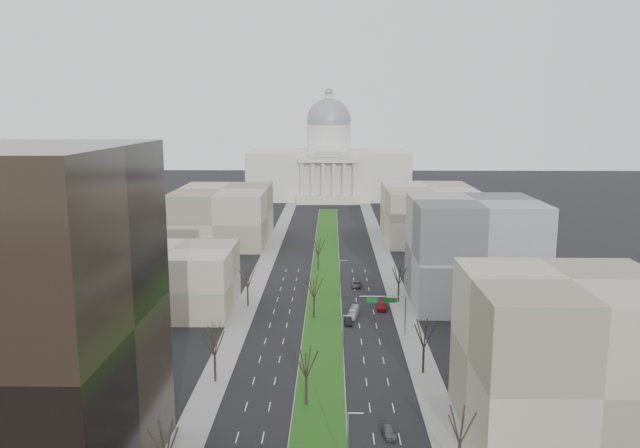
# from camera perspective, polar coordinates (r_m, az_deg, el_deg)

# --- Properties ---
(ground) EXTENTS (600.00, 600.00, 0.00)m
(ground) POSITION_cam_1_polar(r_m,az_deg,el_deg) (172.77, 0.50, -4.33)
(ground) COLOR black
(ground) RESTS_ON ground
(median) EXTENTS (8.00, 222.03, 0.20)m
(median) POSITION_cam_1_polar(r_m,az_deg,el_deg) (171.77, 0.49, -4.39)
(median) COLOR #999993
(median) RESTS_ON ground
(sidewalk_left) EXTENTS (5.00, 330.00, 0.15)m
(sidewalk_left) POSITION_cam_1_polar(r_m,az_deg,el_deg) (149.92, -6.36, -6.65)
(sidewalk_left) COLOR gray
(sidewalk_left) RESTS_ON ground
(sidewalk_right) EXTENTS (5.00, 330.00, 0.15)m
(sidewalk_right) POSITION_cam_1_polar(r_m,az_deg,el_deg) (149.51, 7.16, -6.72)
(sidewalk_right) COLOR gray
(sidewalk_right) RESTS_ON ground
(capitol) EXTENTS (80.00, 46.00, 55.00)m
(capitol) POSITION_cam_1_polar(r_m,az_deg,el_deg) (317.95, 0.80, 5.35)
(capitol) COLOR beige
(capitol) RESTS_ON ground
(building_beige_left) EXTENTS (26.00, 22.00, 14.00)m
(building_beige_left) POSITION_cam_1_polar(r_m,az_deg,el_deg) (141.48, -13.20, -4.98)
(building_beige_left) COLOR tan
(building_beige_left) RESTS_ON ground
(building_tan_right) EXTENTS (26.00, 24.00, 22.00)m
(building_tan_right) POSITION_cam_1_polar(r_m,az_deg,el_deg) (91.13, 21.53, -11.40)
(building_tan_right) COLOR gray
(building_tan_right) RESTS_ON ground
(building_grey_right) EXTENTS (28.00, 26.00, 24.00)m
(building_grey_right) POSITION_cam_1_polar(r_m,az_deg,el_deg) (146.31, 13.83, -2.49)
(building_grey_right) COLOR #5C5E61
(building_grey_right) RESTS_ON ground
(building_far_left) EXTENTS (30.00, 40.00, 18.00)m
(building_far_left) POSITION_cam_1_polar(r_m,az_deg,el_deg) (213.24, -8.83, 0.82)
(building_far_left) COLOR gray
(building_far_left) RESTS_ON ground
(building_far_right) EXTENTS (30.00, 40.00, 18.00)m
(building_far_right) POSITION_cam_1_polar(r_m,az_deg,el_deg) (217.54, 9.89, 0.97)
(building_far_right) COLOR tan
(building_far_right) RESTS_ON ground
(tree_left_near) EXTENTS (5.10, 5.10, 9.18)m
(tree_left_near) POSITION_cam_1_polar(r_m,az_deg,el_deg) (77.28, -13.97, -18.61)
(tree_left_near) COLOR black
(tree_left_near) RESTS_ON ground
(tree_left_mid) EXTENTS (5.40, 5.40, 9.72)m
(tree_left_mid) POSITION_cam_1_polar(r_m,az_deg,el_deg) (103.70, -9.65, -10.52)
(tree_left_mid) COLOR black
(tree_left_mid) RESTS_ON ground
(tree_left_far) EXTENTS (5.28, 5.28, 9.50)m
(tree_left_far) POSITION_cam_1_polar(r_m,az_deg,el_deg) (141.35, -6.65, -4.85)
(tree_left_far) COLOR black
(tree_left_far) RESTS_ON ground
(tree_right_near) EXTENTS (5.16, 5.16, 9.29)m
(tree_right_near) POSITION_cam_1_polar(r_m,az_deg,el_deg) (79.89, 12.73, -17.47)
(tree_right_near) COLOR black
(tree_right_near) RESTS_ON ground
(tree_right_mid) EXTENTS (5.52, 5.52, 9.94)m
(tree_right_mid) POSITION_cam_1_polar(r_m,az_deg,el_deg) (106.77, 9.50, -9.81)
(tree_right_mid) COLOR black
(tree_right_mid) RESTS_ON ground
(tree_right_far) EXTENTS (5.04, 5.04, 9.07)m
(tree_right_far) POSITION_cam_1_polar(r_m,az_deg,el_deg) (144.85, 7.22, -4.62)
(tree_right_far) COLOR black
(tree_right_far) RESTS_ON ground
(tree_median_a) EXTENTS (5.40, 5.40, 9.72)m
(tree_median_a) POSITION_cam_1_polar(r_m,az_deg,el_deg) (94.61, -1.28, -12.46)
(tree_median_a) COLOR black
(tree_median_a) RESTS_ON ground
(tree_median_b) EXTENTS (5.40, 5.40, 9.72)m
(tree_median_b) POSITION_cam_1_polar(r_m,az_deg,el_deg) (132.38, -0.56, -5.76)
(tree_median_b) COLOR black
(tree_median_b) RESTS_ON ground
(tree_median_c) EXTENTS (5.40, 5.40, 9.72)m
(tree_median_c) POSITION_cam_1_polar(r_m,az_deg,el_deg) (171.17, -0.17, -2.06)
(tree_median_c) COLOR black
(tree_median_c) RESTS_ON ground
(streetlamp_median_a) EXTENTS (1.90, 0.20, 9.16)m
(streetlamp_median_a) POSITION_cam_1_polar(r_m,az_deg,el_deg) (77.57, 2.60, -19.70)
(streetlamp_median_a) COLOR gray
(streetlamp_median_a) RESTS_ON ground
(streetlamp_median_b) EXTENTS (1.90, 0.20, 9.16)m
(streetlamp_median_b) POSITION_cam_1_polar(r_m,az_deg,el_deg) (109.30, 2.13, -10.50)
(streetlamp_median_b) COLOR gray
(streetlamp_median_b) RESTS_ON ground
(streetlamp_median_c) EXTENTS (1.90, 0.20, 9.16)m
(streetlamp_median_c) POSITION_cam_1_polar(r_m,az_deg,el_deg) (147.38, 1.86, -4.98)
(streetlamp_median_c) COLOR gray
(streetlamp_median_c) RESTS_ON ground
(mast_arm_signs) EXTENTS (9.12, 0.24, 8.09)m
(mast_arm_signs) POSITION_cam_1_polar(r_m,az_deg,el_deg) (123.60, 6.56, -7.43)
(mast_arm_signs) COLOR gray
(mast_arm_signs) RESTS_ON ground
(car_grey_near) EXTENTS (2.12, 4.11, 1.34)m
(car_grey_near) POSITION_cam_1_polar(r_m,az_deg,el_deg) (89.83, 6.28, -18.30)
(car_grey_near) COLOR #53545C
(car_grey_near) RESTS_ON ground
(car_black) EXTENTS (1.68, 4.23, 1.37)m
(car_black) POSITION_cam_1_polar(r_m,az_deg,el_deg) (131.00, 2.59, -8.84)
(car_black) COLOR black
(car_black) RESTS_ON ground
(car_red) EXTENTS (2.61, 5.58, 1.58)m
(car_red) POSITION_cam_1_polar(r_m,az_deg,el_deg) (140.99, 5.66, -7.44)
(car_red) COLOR maroon
(car_red) RESTS_ON ground
(car_grey_far) EXTENTS (2.60, 4.96, 1.33)m
(car_grey_far) POSITION_cam_1_polar(r_m,az_deg,el_deg) (157.60, 3.35, -5.54)
(car_grey_far) COLOR #44454B
(car_grey_far) RESTS_ON ground
(box_van) EXTENTS (2.71, 6.90, 1.88)m
(box_van) POSITION_cam_1_polar(r_m,az_deg,el_deg) (135.72, 3.09, -8.05)
(box_van) COLOR silver
(box_van) RESTS_ON ground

